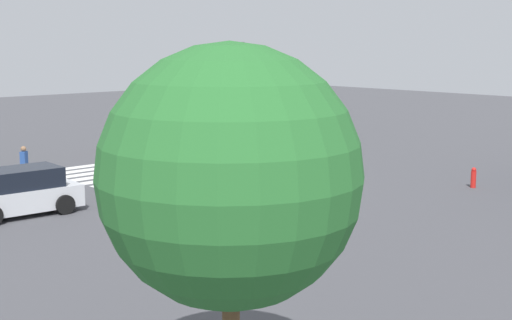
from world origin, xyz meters
TOP-DOWN VIEW (x-y plane):
  - ground_plane at (0.00, 0.00)m, footprint 111.05×111.05m
  - crosswalk_markings at (0.00, -6.40)m, footprint 9.46×7.25m
  - traffic_signal_mast at (5.33, 5.33)m, footprint 4.17×4.17m
  - car_0 at (2.67, -1.56)m, footprint 4.96×2.30m
  - car_1 at (9.02, -2.43)m, footprint 4.23×2.26m
  - car_2 at (-2.68, -10.48)m, footprint 2.37×4.54m
  - pedestrian at (6.75, -6.97)m, footprint 0.41×0.41m
  - tree_corner_a at (-12.84, -11.91)m, footprint 2.81×2.81m
  - tree_corner_b at (13.03, 13.62)m, footprint 3.79×3.79m
  - fire_hydrant at (-6.93, 5.86)m, footprint 0.22×0.22m

SIDE VIEW (x-z plane):
  - ground_plane at x=0.00m, z-range 0.00..0.00m
  - crosswalk_markings at x=0.00m, z-range 0.00..0.01m
  - fire_hydrant at x=-6.93m, z-range 0.00..0.86m
  - car_0 at x=2.67m, z-range -0.06..1.36m
  - car_2 at x=-2.68m, z-range -0.05..1.62m
  - car_1 at x=9.02m, z-range -0.04..1.62m
  - pedestrian at x=6.75m, z-range 0.11..1.83m
  - tree_corner_a at x=-12.84m, z-range 0.90..5.55m
  - tree_corner_b at x=13.03m, z-range 1.11..7.13m
  - traffic_signal_mast at x=5.33m, z-range 1.45..7.45m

